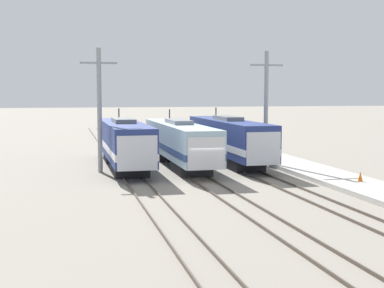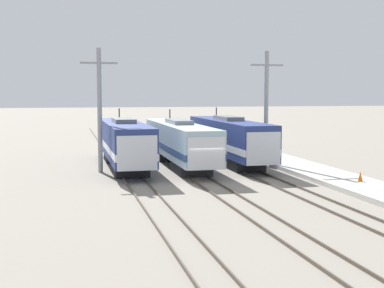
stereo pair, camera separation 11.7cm
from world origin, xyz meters
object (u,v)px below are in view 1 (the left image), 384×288
Objects in this scene: locomotive_far_left at (124,143)px; catenary_tower_right at (266,107)px; catenary_tower_left at (99,108)px; locomotive_center at (180,143)px; traffic_cone at (360,176)px; locomotive_far_right at (229,139)px.

catenary_tower_right is at bearing -8.74° from locomotive_far_left.
locomotive_far_left is 1.77× the size of catenary_tower_left.
locomotive_center is 7.74m from catenary_tower_left.
locomotive_far_right is at bearing 110.51° from traffic_cone.
catenary_tower_left is at bearing -139.29° from locomotive_far_left.
catenary_tower_left and catenary_tower_right have the same top height.
traffic_cone is at bearing -76.13° from catenary_tower_right.
catenary_tower_left reaches higher than locomotive_far_left.
locomotive_far_left is at bearing 139.14° from traffic_cone.
traffic_cone is (2.67, -10.80, -4.44)m from catenary_tower_right.
locomotive_far_right is at bearing 12.17° from locomotive_center.
locomotive_center is at bearing -1.24° from locomotive_far_left.
locomotive_center is 1.91× the size of catenary_tower_right.
catenary_tower_left reaches higher than traffic_cone.
traffic_cone is (5.07, -13.56, -1.48)m from locomotive_far_right.
catenary_tower_left is 14.08m from catenary_tower_right.
locomotive_far_left reaches higher than locomotive_far_right.
locomotive_far_left is 4.77m from locomotive_center.
catenary_tower_left reaches higher than locomotive_center.
catenary_tower_right reaches higher than locomotive_center.
locomotive_far_left reaches higher than traffic_cone.
traffic_cone is at bearing -40.86° from locomotive_far_left.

